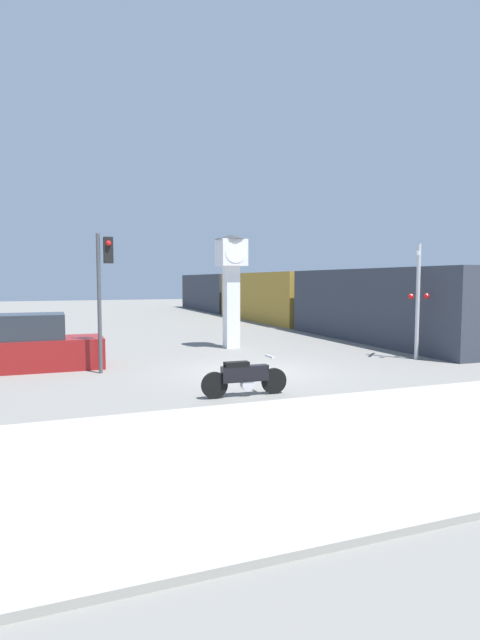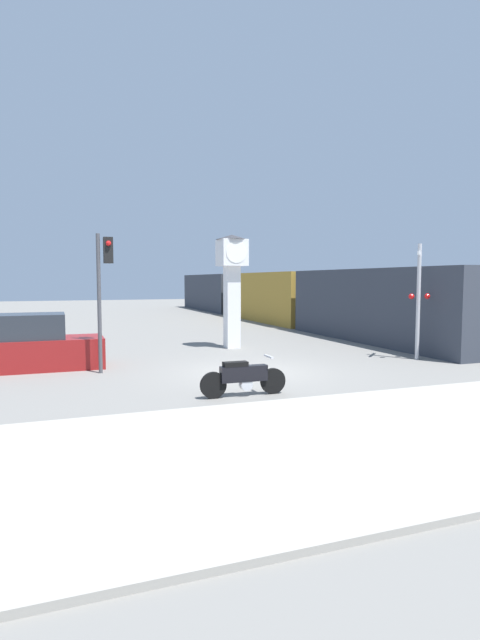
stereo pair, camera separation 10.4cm
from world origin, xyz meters
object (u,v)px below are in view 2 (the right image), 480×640
object	(u,v)px
motorcycle	(243,377)
clock_tower	(232,273)
railroad_crossing_signal	(419,297)
freight_train	(270,297)
traffic_light	(104,278)
parked_car	(34,346)

from	to	relation	value
motorcycle	clock_tower	distance (m)	9.29
motorcycle	railroad_crossing_signal	xyz separation A→B (m)	(7.96, 3.18, 1.80)
freight_train	traffic_light	xyz separation A→B (m)	(-12.97, -16.83, 1.25)
parked_car	freight_train	bearing A→B (deg)	45.77
freight_train	traffic_light	bearing A→B (deg)	-127.61
parked_car	traffic_light	bearing A→B (deg)	-34.79
motorcycle	parked_car	size ratio (longest dim) A/B	0.53
railroad_crossing_signal	traffic_light	bearing A→B (deg)	173.49
motorcycle	clock_tower	xyz separation A→B (m)	(2.68, 8.48, 2.70)
freight_train	traffic_light	world-z (taller)	traffic_light
freight_train	parked_car	world-z (taller)	freight_train
motorcycle	parked_car	bearing A→B (deg)	131.52
freight_train	traffic_light	distance (m)	21.28
clock_tower	freight_train	size ratio (longest dim) A/B	0.12
motorcycle	freight_train	distance (m)	23.54
motorcycle	railroad_crossing_signal	distance (m)	8.76
clock_tower	railroad_crossing_signal	distance (m)	7.53
clock_tower	traffic_light	size ratio (longest dim) A/B	1.11
traffic_light	motorcycle	bearing A→B (deg)	-56.53
motorcycle	railroad_crossing_signal	world-z (taller)	railroad_crossing_signal
motorcycle	traffic_light	bearing A→B (deg)	124.56
railroad_crossing_signal	parked_car	xyz separation A→B (m)	(-12.98, 2.71, -1.52)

